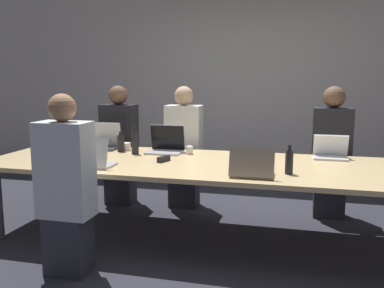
{
  "coord_description": "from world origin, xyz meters",
  "views": [
    {
      "loc": [
        0.78,
        -3.73,
        1.51
      ],
      "look_at": [
        -0.2,
        0.1,
        0.87
      ],
      "focal_mm": 40.0,
      "sensor_mm": 36.0,
      "label": 1
    }
  ],
  "objects_px": {
    "person_far_midleft": "(184,149)",
    "laptop_near_midright": "(252,169)",
    "bottle_far_midleft": "(135,142)",
    "stapler": "(164,159)",
    "person_far_left": "(120,147)",
    "person_far_right": "(331,154)",
    "bottle_far_left": "(121,143)",
    "person_near_left": "(66,188)",
    "laptop_far_right": "(331,152)",
    "cup_far_left": "(126,147)",
    "cup_far_midleft": "(189,150)",
    "laptop_near_left": "(92,159)",
    "laptop_far_midleft": "(166,145)",
    "laptop_far_left": "(104,141)",
    "bottle_near_midright": "(289,161)",
    "bottle_near_left": "(74,151)"
  },
  "relations": [
    {
      "from": "person_far_midleft",
      "to": "bottle_far_midleft",
      "type": "relative_size",
      "value": 4.96
    },
    {
      "from": "person_far_right",
      "to": "stapler",
      "type": "height_order",
      "value": "person_far_right"
    },
    {
      "from": "cup_far_midleft",
      "to": "laptop_far_left",
      "type": "xyz_separation_m",
      "value": [
        -0.99,
        0.12,
        0.04
      ]
    },
    {
      "from": "stapler",
      "to": "person_far_left",
      "type": "bearing_deg",
      "value": 152.79
    },
    {
      "from": "laptop_far_right",
      "to": "person_far_right",
      "type": "height_order",
      "value": "person_far_right"
    },
    {
      "from": "bottle_far_midleft",
      "to": "bottle_near_midright",
      "type": "distance_m",
      "value": 1.61
    },
    {
      "from": "bottle_far_midleft",
      "to": "bottle_near_left",
      "type": "distance_m",
      "value": 0.65
    },
    {
      "from": "laptop_far_left",
      "to": "person_far_midleft",
      "type": "bearing_deg",
      "value": 28.37
    },
    {
      "from": "cup_far_left",
      "to": "laptop_near_midright",
      "type": "relative_size",
      "value": 0.28
    },
    {
      "from": "bottle_far_midleft",
      "to": "cup_far_left",
      "type": "relative_size",
      "value": 2.93
    },
    {
      "from": "bottle_far_left",
      "to": "laptop_near_midright",
      "type": "bearing_deg",
      "value": -28.85
    },
    {
      "from": "laptop_far_midleft",
      "to": "laptop_near_midright",
      "type": "bearing_deg",
      "value": -41.55
    },
    {
      "from": "laptop_far_right",
      "to": "person_far_left",
      "type": "bearing_deg",
      "value": 171.38
    },
    {
      "from": "person_far_right",
      "to": "bottle_far_left",
      "type": "bearing_deg",
      "value": -164.04
    },
    {
      "from": "laptop_far_left",
      "to": "bottle_near_midright",
      "type": "bearing_deg",
      "value": -20.87
    },
    {
      "from": "laptop_far_midleft",
      "to": "bottle_far_midleft",
      "type": "relative_size",
      "value": 1.29
    },
    {
      "from": "bottle_near_midright",
      "to": "stapler",
      "type": "distance_m",
      "value": 1.16
    },
    {
      "from": "bottle_near_left",
      "to": "person_far_right",
      "type": "distance_m",
      "value": 2.63
    },
    {
      "from": "bottle_near_left",
      "to": "bottle_far_midleft",
      "type": "bearing_deg",
      "value": 52.41
    },
    {
      "from": "cup_far_midleft",
      "to": "person_near_left",
      "type": "relative_size",
      "value": 0.06
    },
    {
      "from": "laptop_far_left",
      "to": "bottle_far_left",
      "type": "relative_size",
      "value": 1.7
    },
    {
      "from": "laptop_far_right",
      "to": "bottle_near_midright",
      "type": "xyz_separation_m",
      "value": [
        -0.37,
        -0.77,
        0.04
      ]
    },
    {
      "from": "laptop_far_right",
      "to": "person_far_midleft",
      "type": "bearing_deg",
      "value": 165.12
    },
    {
      "from": "laptop_far_left",
      "to": "laptop_near_left",
      "type": "distance_m",
      "value": 0.99
    },
    {
      "from": "cup_far_midleft",
      "to": "laptop_far_right",
      "type": "relative_size",
      "value": 0.26
    },
    {
      "from": "cup_far_left",
      "to": "person_far_right",
      "type": "relative_size",
      "value": 0.07
    },
    {
      "from": "person_far_midleft",
      "to": "person_near_left",
      "type": "distance_m",
      "value": 1.9
    },
    {
      "from": "laptop_near_midright",
      "to": "bottle_near_midright",
      "type": "bearing_deg",
      "value": -145.04
    },
    {
      "from": "person_near_left",
      "to": "bottle_near_midright",
      "type": "relative_size",
      "value": 5.8
    },
    {
      "from": "laptop_far_left",
      "to": "person_far_left",
      "type": "distance_m",
      "value": 0.38
    },
    {
      "from": "bottle_far_left",
      "to": "person_near_left",
      "type": "distance_m",
      "value": 1.29
    },
    {
      "from": "bottle_near_midright",
      "to": "stapler",
      "type": "xyz_separation_m",
      "value": [
        -1.13,
        0.22,
        -0.08
      ]
    },
    {
      "from": "cup_far_midleft",
      "to": "bottle_far_left",
      "type": "distance_m",
      "value": 0.73
    },
    {
      "from": "person_far_right",
      "to": "laptop_near_midright",
      "type": "relative_size",
      "value": 4.04
    },
    {
      "from": "person_far_right",
      "to": "bottle_near_midright",
      "type": "xyz_separation_m",
      "value": [
        -0.4,
        -1.22,
        0.14
      ]
    },
    {
      "from": "laptop_far_right",
      "to": "laptop_near_left",
      "type": "bearing_deg",
      "value": -155.11
    },
    {
      "from": "person_near_left",
      "to": "bottle_far_left",
      "type": "bearing_deg",
      "value": -85.02
    },
    {
      "from": "laptop_far_midleft",
      "to": "bottle_far_midleft",
      "type": "distance_m",
      "value": 0.32
    },
    {
      "from": "laptop_near_midright",
      "to": "person_far_midleft",
      "type": "bearing_deg",
      "value": -55.96
    },
    {
      "from": "person_near_left",
      "to": "stapler",
      "type": "relative_size",
      "value": 8.83
    },
    {
      "from": "cup_far_left",
      "to": "bottle_near_left",
      "type": "bearing_deg",
      "value": -107.95
    },
    {
      "from": "bottle_near_midright",
      "to": "person_far_left",
      "type": "bearing_deg",
      "value": 150.4
    },
    {
      "from": "laptop_far_right",
      "to": "bottle_near_midright",
      "type": "relative_size",
      "value": 1.35
    },
    {
      "from": "person_far_midleft",
      "to": "person_far_right",
      "type": "height_order",
      "value": "person_far_right"
    },
    {
      "from": "stapler",
      "to": "cup_far_left",
      "type": "bearing_deg",
      "value": 160.59
    },
    {
      "from": "bottle_near_left",
      "to": "bottle_near_midright",
      "type": "relative_size",
      "value": 0.96
    },
    {
      "from": "person_far_midleft",
      "to": "laptop_near_midright",
      "type": "height_order",
      "value": "person_far_midleft"
    },
    {
      "from": "bottle_far_left",
      "to": "person_far_midleft",
      "type": "bearing_deg",
      "value": 47.74
    },
    {
      "from": "laptop_far_midleft",
      "to": "person_far_right",
      "type": "height_order",
      "value": "person_far_right"
    },
    {
      "from": "person_far_midleft",
      "to": "person_far_right",
      "type": "bearing_deg",
      "value": 1.21
    }
  ]
}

